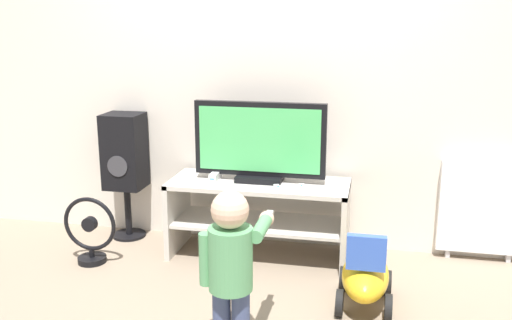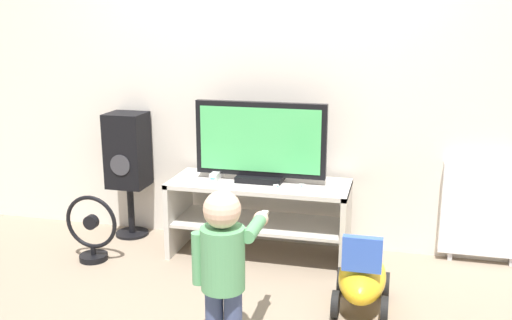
{
  "view_description": "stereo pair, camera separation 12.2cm",
  "coord_description": "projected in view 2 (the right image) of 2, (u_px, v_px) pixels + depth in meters",
  "views": [
    {
      "loc": [
        0.77,
        -3.43,
        1.63
      ],
      "look_at": [
        0.0,
        0.14,
        0.72
      ],
      "focal_mm": 40.0,
      "sensor_mm": 36.0,
      "label": 1
    },
    {
      "loc": [
        0.89,
        -3.4,
        1.63
      ],
      "look_at": [
        0.0,
        0.14,
        0.72
      ],
      "focal_mm": 40.0,
      "sensor_mm": 36.0,
      "label": 2
    }
  ],
  "objects": [
    {
      "name": "game_console",
      "position": [
        216.0,
        175.0,
        3.96
      ],
      "size": [
        0.05,
        0.17,
        0.05
      ],
      "color": "white",
      "rests_on": "tv_stand"
    },
    {
      "name": "child",
      "position": [
        224.0,
        259.0,
        2.76
      ],
      "size": [
        0.32,
        0.48,
        0.85
      ],
      "color": "#3F4C72",
      "rests_on": "ground_plane"
    },
    {
      "name": "ground_plane",
      "position": [
        251.0,
        269.0,
        3.81
      ],
      "size": [
        16.0,
        16.0,
        0.0
      ],
      "primitive_type": "plane",
      "color": "gray"
    },
    {
      "name": "floor_fan",
      "position": [
        92.0,
        231.0,
        3.9
      ],
      "size": [
        0.38,
        0.19,
        0.47
      ],
      "color": "black",
      "rests_on": "ground_plane"
    },
    {
      "name": "television",
      "position": [
        260.0,
        143.0,
        3.86
      ],
      "size": [
        0.9,
        0.2,
        0.55
      ],
      "color": "black",
      "rests_on": "tv_stand"
    },
    {
      "name": "remote_primary",
      "position": [
        301.0,
        188.0,
        3.73
      ],
      "size": [
        0.05,
        0.13,
        0.03
      ],
      "color": "white",
      "rests_on": "tv_stand"
    },
    {
      "name": "ride_on_toy",
      "position": [
        362.0,
        277.0,
        3.27
      ],
      "size": [
        0.31,
        0.57,
        0.49
      ],
      "color": "gold",
      "rests_on": "ground_plane"
    },
    {
      "name": "remote_secondary",
      "position": [
        278.0,
        189.0,
        3.71
      ],
      "size": [
        0.08,
        0.13,
        0.03
      ],
      "color": "white",
      "rests_on": "tv_stand"
    },
    {
      "name": "tv_stand",
      "position": [
        259.0,
        207.0,
        3.95
      ],
      "size": [
        1.23,
        0.48,
        0.54
      ],
      "color": "beige",
      "rests_on": "ground_plane"
    },
    {
      "name": "wall_back",
      "position": [
        270.0,
        66.0,
        4.02
      ],
      "size": [
        10.0,
        0.06,
        2.6
      ],
      "color": "silver",
      "rests_on": "ground_plane"
    },
    {
      "name": "radiator",
      "position": [
        485.0,
        211.0,
        3.83
      ],
      "size": [
        0.57,
        0.08,
        0.69
      ],
      "color": "white",
      "rests_on": "ground_plane"
    },
    {
      "name": "speaker_tower",
      "position": [
        128.0,
        154.0,
        4.26
      ],
      "size": [
        0.28,
        0.26,
        0.95
      ],
      "color": "black",
      "rests_on": "ground_plane"
    }
  ]
}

